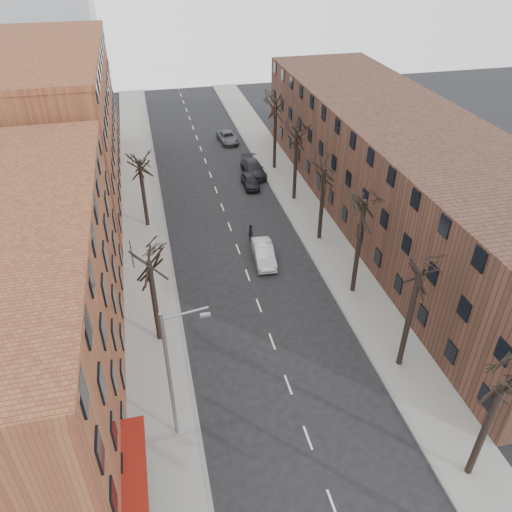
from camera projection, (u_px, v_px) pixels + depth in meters
sidewalk_left at (143, 220)px, 48.53m from camera, size 4.00×90.00×0.15m
sidewalk_right at (300, 203)px, 51.54m from camera, size 4.00×90.00×0.15m
building_left_far at (50, 126)px, 50.37m from camera, size 12.00×28.00×14.00m
building_right at (401, 171)px, 46.25m from camera, size 12.00×50.00×10.00m
awning_left at (141, 508)px, 24.96m from camera, size 1.20×7.00×0.15m
tree_right_a at (467, 473)px, 26.55m from camera, size 5.20×5.20×10.00m
tree_right_b at (398, 364)px, 32.99m from camera, size 5.20×5.20×10.80m
tree_right_c at (352, 291)px, 39.43m from camera, size 5.20×5.20×11.60m
tree_right_d at (319, 239)px, 45.87m from camera, size 5.20×5.20×10.00m
tree_right_e at (294, 199)px, 52.31m from camera, size 5.20×5.20×10.80m
tree_right_f at (274, 168)px, 58.76m from camera, size 5.20×5.20×11.60m
tree_left_a at (160, 339)px, 34.96m from camera, size 5.20×5.20×9.50m
tree_left_b at (148, 226)px, 47.84m from camera, size 5.20×5.20×9.50m
streetlight at (172, 372)px, 25.81m from camera, size 2.45×0.22×9.03m
silver_sedan at (264, 254)px, 42.51m from camera, size 1.94×4.68×1.50m
parked_car_near at (250, 181)px, 54.42m from camera, size 1.67×4.03×1.37m
parked_car_mid at (253, 168)px, 56.96m from camera, size 2.33×5.34×1.53m
parked_car_far at (228, 137)px, 65.33m from camera, size 2.53×4.78×1.28m
pedestrian_crossing at (251, 234)px, 44.88m from camera, size 0.60×1.13×1.84m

